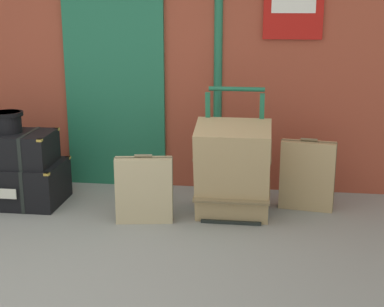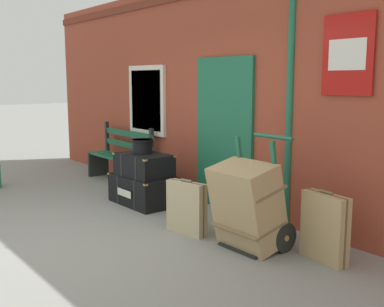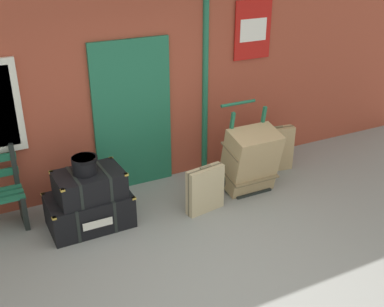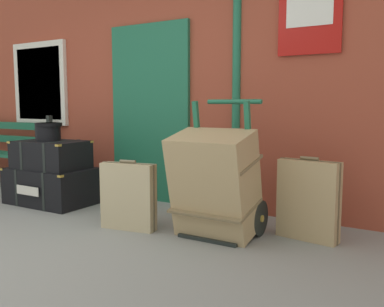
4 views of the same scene
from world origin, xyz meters
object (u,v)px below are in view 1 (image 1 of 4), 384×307
Objects in this scene: round_hatbox at (7,121)px; porters_trolley at (234,185)px; suitcase_brown at (144,190)px; steamer_trunk_middle at (13,148)px; suitcase_oxblood at (307,175)px; steamer_trunk_base at (14,183)px; large_brown_trunk at (233,170)px.

round_hatbox is 2.33m from porters_trolley.
round_hatbox is at bearing -179.11° from porters_trolley.
round_hatbox is 1.58m from suitcase_brown.
suitcase_oxblood is (2.93, 0.24, -0.24)m from steamer_trunk_middle.
steamer_trunk_base is 0.37m from steamer_trunk_middle.
round_hatbox is 0.32× the size of large_brown_trunk.
suitcase_brown is at bearing -159.79° from suitcase_oxblood.
suitcase_brown is (-0.81, -0.36, 0.04)m from porters_trolley.
porters_trolley is at bearing 0.89° from round_hatbox.
porters_trolley reaches higher than suitcase_oxblood.
suitcase_brown is at bearing -12.89° from steamer_trunk_middle.
steamer_trunk_middle is at bearing -36.09° from steamer_trunk_base.
suitcase_brown is (-0.81, -0.19, -0.17)m from large_brown_trunk.
porters_trolley is (2.25, 0.02, 0.06)m from steamer_trunk_base.
suitcase_brown reaches higher than steamer_trunk_base.
steamer_trunk_middle reaches higher than suitcase_brown.
porters_trolley is at bearing 0.42° from steamer_trunk_base.
steamer_trunk_base is at bearing 166.58° from suitcase_brown.
round_hatbox is at bearing -115.96° from steamer_trunk_base.
suitcase_brown is at bearing -166.89° from large_brown_trunk.
large_brown_trunk is at bearing 13.11° from suitcase_brown.
suitcase_oxblood is at bearing 27.55° from large_brown_trunk.
porters_trolley is 0.27m from large_brown_trunk.
porters_trolley reaches higher than suitcase_brown.
large_brown_trunk is at bearing -90.00° from porters_trolley.
steamer_trunk_middle reaches higher than steamer_trunk_base.
porters_trolley is 0.74m from suitcase_oxblood.
steamer_trunk_middle is (0.03, -0.02, 0.37)m from steamer_trunk_base.
porters_trolley is at bearing 0.95° from steamer_trunk_middle.
steamer_trunk_base is at bearing -175.84° from suitcase_oxblood.
steamer_trunk_middle is 2.24m from porters_trolley.
round_hatbox is 0.47× the size of suitcase_brown.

